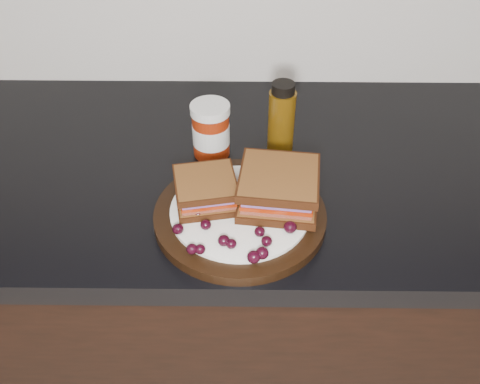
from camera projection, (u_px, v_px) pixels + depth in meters
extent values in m
cube|color=black|center=(172.00, 314.00, 1.30)|extent=(3.96, 0.58, 0.86)
cube|color=black|center=(152.00, 169.00, 1.01)|extent=(3.98, 0.60, 0.04)
cylinder|color=black|center=(240.00, 216.00, 0.87)|extent=(0.28, 0.28, 0.02)
ellipsoid|color=black|center=(178.00, 229.00, 0.81)|extent=(0.02, 0.02, 0.02)
ellipsoid|color=black|center=(206.00, 225.00, 0.82)|extent=(0.02, 0.02, 0.02)
ellipsoid|color=black|center=(192.00, 249.00, 0.78)|extent=(0.02, 0.02, 0.02)
ellipsoid|color=black|center=(200.00, 249.00, 0.78)|extent=(0.02, 0.02, 0.01)
ellipsoid|color=black|center=(224.00, 241.00, 0.79)|extent=(0.02, 0.02, 0.02)
ellipsoid|color=black|center=(231.00, 244.00, 0.79)|extent=(0.02, 0.02, 0.02)
ellipsoid|color=black|center=(254.00, 257.00, 0.77)|extent=(0.02, 0.02, 0.02)
ellipsoid|color=black|center=(262.00, 253.00, 0.78)|extent=(0.02, 0.02, 0.02)
ellipsoid|color=black|center=(267.00, 241.00, 0.80)|extent=(0.02, 0.02, 0.02)
ellipsoid|color=black|center=(260.00, 232.00, 0.81)|extent=(0.02, 0.02, 0.02)
ellipsoid|color=black|center=(290.00, 227.00, 0.82)|extent=(0.02, 0.02, 0.02)
ellipsoid|color=black|center=(291.00, 219.00, 0.83)|extent=(0.02, 0.02, 0.02)
ellipsoid|color=black|center=(293.00, 217.00, 0.83)|extent=(0.02, 0.02, 0.02)
ellipsoid|color=black|center=(294.00, 201.00, 0.86)|extent=(0.02, 0.02, 0.02)
ellipsoid|color=black|center=(285.00, 193.00, 0.88)|extent=(0.02, 0.02, 0.02)
ellipsoid|color=black|center=(269.00, 193.00, 0.88)|extent=(0.02, 0.02, 0.02)
ellipsoid|color=black|center=(212.00, 183.00, 0.90)|extent=(0.02, 0.02, 0.02)
ellipsoid|color=black|center=(209.00, 184.00, 0.90)|extent=(0.02, 0.02, 0.02)
ellipsoid|color=black|center=(193.00, 191.00, 0.88)|extent=(0.02, 0.02, 0.02)
ellipsoid|color=black|center=(190.00, 197.00, 0.87)|extent=(0.02, 0.02, 0.02)
ellipsoid|color=black|center=(206.00, 208.00, 0.85)|extent=(0.02, 0.02, 0.02)
ellipsoid|color=black|center=(198.00, 214.00, 0.84)|extent=(0.02, 0.02, 0.02)
ellipsoid|color=black|center=(206.00, 192.00, 0.88)|extent=(0.01, 0.01, 0.01)
ellipsoid|color=black|center=(185.00, 187.00, 0.89)|extent=(0.02, 0.02, 0.02)
ellipsoid|color=black|center=(190.00, 200.00, 0.87)|extent=(0.02, 0.02, 0.01)
cylinder|color=maroon|center=(211.00, 130.00, 0.98)|extent=(0.09, 0.09, 0.11)
cylinder|color=#4B3007|center=(282.00, 117.00, 0.98)|extent=(0.06, 0.06, 0.14)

